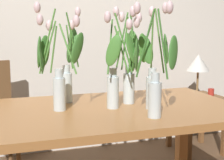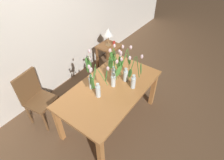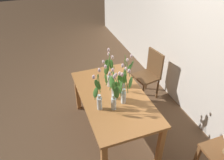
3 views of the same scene
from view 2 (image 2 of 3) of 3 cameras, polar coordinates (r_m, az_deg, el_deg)
ground_plane at (r=3.19m, az=-0.43°, el=-12.14°), size 18.00×18.00×0.00m
room_wall_rear at (r=3.23m, az=-22.26°, el=16.17°), size 9.00×0.10×2.70m
dining_table at (r=2.70m, az=-0.49°, el=-3.79°), size 1.60×0.90×0.74m
tulip_vase_0 at (r=2.52m, az=6.99°, el=0.65°), size 0.24×0.17×0.57m
tulip_vase_1 at (r=2.53m, az=1.19°, el=1.67°), size 0.23×0.18×0.57m
tulip_vase_2 at (r=2.34m, az=-4.84°, el=-1.54°), size 0.27×0.21×0.59m
tulip_vase_3 at (r=2.63m, az=0.46°, el=4.34°), size 0.21×0.22×0.57m
tulip_vase_4 at (r=2.55m, az=-6.86°, el=1.12°), size 0.14×0.18×0.58m
tulip_vase_5 at (r=2.63m, az=4.11°, el=3.50°), size 0.24×0.17×0.59m
dining_chair at (r=3.05m, az=-23.09°, el=-4.73°), size 0.46×0.46×0.93m
side_table at (r=4.06m, az=-1.00°, el=9.42°), size 0.44×0.44×0.55m
table_lamp at (r=3.87m, az=-1.23°, el=14.94°), size 0.22×0.22×0.40m
pillar_candle at (r=4.03m, az=0.63°, el=11.71°), size 0.06×0.06×0.07m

